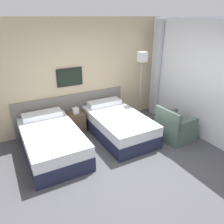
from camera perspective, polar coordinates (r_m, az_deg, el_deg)
The scene contains 8 objects.
ground_plane at distance 4.39m, azimuth 4.94°, elevation -14.26°, with size 16.00×16.00×0.00m, color #47474C.
wall_headboard at distance 5.65m, azimuth -7.63°, elevation 9.13°, with size 10.00×0.10×2.70m.
wall_window at distance 5.18m, azimuth 25.99°, elevation 6.08°, with size 0.21×4.74×2.70m.
bed_near_door at distance 4.81m, azimuth -15.42°, elevation -7.43°, with size 1.11×1.96×0.67m.
bed_near_window at distance 5.32m, azimuth 1.58°, elevation -3.35°, with size 1.11×1.96×0.67m.
nightstand at distance 5.62m, azimuth -9.29°, elevation -2.44°, with size 0.38×0.41×0.62m.
floor_lamp at distance 5.93m, azimuth 7.81°, elevation 12.07°, with size 0.24×0.24×1.86m.
armchair at distance 5.40m, azimuth 16.09°, elevation -4.06°, with size 0.78×0.76×0.80m.
Camera 1 is at (-1.98, -2.85, 2.69)m, focal length 35.00 mm.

